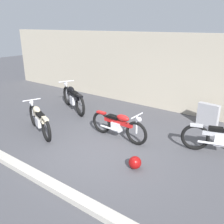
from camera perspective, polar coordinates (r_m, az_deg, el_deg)
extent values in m
plane|color=#47474C|center=(6.44, -2.43, -9.18)|extent=(40.00, 40.00, 0.00)
cube|color=#B2A893|center=(9.38, 13.67, 8.93)|extent=(18.00, 0.30, 2.86)
cube|color=#B7B2A8|center=(5.37, -14.83, -15.77)|extent=(18.00, 0.24, 0.12)
cube|color=#9E9EA3|center=(8.48, 21.65, -0.58)|extent=(0.69, 0.28, 0.73)
sphere|color=maroon|center=(5.70, 5.42, -11.75)|extent=(0.30, 0.30, 0.30)
torus|color=black|center=(6.71, 18.93, -5.62)|extent=(0.72, 0.30, 0.72)
cube|color=silver|center=(6.74, 24.21, -6.04)|extent=(0.36, 0.28, 0.28)
cube|color=#ADADB2|center=(6.69, 24.83, -4.85)|extent=(1.00, 0.39, 0.12)
cube|color=black|center=(6.62, 23.46, -3.68)|extent=(0.43, 0.29, 0.08)
cube|color=#ADADB2|center=(6.58, 19.25, -2.97)|extent=(0.34, 0.21, 0.06)
cylinder|color=silver|center=(6.65, 22.49, -6.83)|extent=(0.68, 0.26, 0.06)
torus|color=black|center=(6.66, 5.75, -4.99)|extent=(0.68, 0.11, 0.68)
torus|color=black|center=(7.35, -2.49, -2.44)|extent=(0.68, 0.11, 0.68)
cube|color=silver|center=(7.00, 1.12, -3.43)|extent=(0.30, 0.20, 0.26)
cube|color=#B21919|center=(6.92, 1.43, -2.39)|extent=(0.96, 0.13, 0.11)
ellipsoid|color=#B21919|center=(6.76, 2.57, -1.41)|extent=(0.42, 0.20, 0.19)
cube|color=black|center=(6.97, 0.34, -1.15)|extent=(0.38, 0.18, 0.07)
cube|color=#B21919|center=(7.23, -2.53, -0.12)|extent=(0.30, 0.12, 0.06)
cylinder|color=silver|center=(6.55, 5.82, -2.96)|extent=(0.05, 0.05, 0.51)
cylinder|color=silver|center=(6.46, 5.90, -0.87)|extent=(0.05, 0.54, 0.03)
sphere|color=silver|center=(6.46, 6.43, -1.79)|extent=(0.13, 0.13, 0.13)
cylinder|color=silver|center=(7.05, -0.64, -3.82)|extent=(0.65, 0.08, 0.06)
torus|color=black|center=(8.24, -17.99, -0.81)|extent=(0.69, 0.34, 0.70)
torus|color=black|center=(7.06, -15.22, -4.01)|extent=(0.69, 0.34, 0.70)
cube|color=silver|center=(7.59, -16.62, -2.27)|extent=(0.36, 0.29, 0.27)
cube|color=beige|center=(7.58, -16.84, -1.07)|extent=(0.96, 0.45, 0.12)
ellipsoid|color=beige|center=(7.68, -17.33, 0.53)|extent=(0.47, 0.33, 0.19)
cube|color=black|center=(7.38, -16.56, -0.58)|extent=(0.42, 0.30, 0.08)
cube|color=beige|center=(6.94, -15.46, -1.53)|extent=(0.33, 0.22, 0.06)
cylinder|color=silver|center=(8.15, -18.18, 0.93)|extent=(0.05, 0.05, 0.53)
cylinder|color=silver|center=(8.07, -18.38, 2.71)|extent=(0.24, 0.53, 0.03)
sphere|color=silver|center=(8.17, -18.45, 2.20)|extent=(0.14, 0.14, 0.14)
cylinder|color=silver|center=(7.47, -15.30, -3.06)|extent=(0.65, 0.30, 0.06)
torus|color=black|center=(10.06, -10.50, 3.79)|extent=(0.75, 0.42, 0.79)
torus|color=black|center=(8.74, -7.51, 1.50)|extent=(0.75, 0.42, 0.79)
cube|color=silver|center=(9.34, -9.01, 2.77)|extent=(0.40, 0.34, 0.30)
cube|color=black|center=(9.34, -9.18, 3.86)|extent=(1.04, 0.57, 0.13)
ellipsoid|color=black|center=(9.47, -9.64, 5.27)|extent=(0.52, 0.40, 0.22)
cube|color=black|center=(9.13, -8.82, 4.41)|extent=(0.47, 0.36, 0.09)
cube|color=black|center=(8.64, -7.62, 3.80)|extent=(0.37, 0.26, 0.06)
cylinder|color=silver|center=(9.98, -10.61, 5.43)|extent=(0.06, 0.06, 0.59)
cylinder|color=silver|center=(9.91, -10.72, 7.08)|extent=(0.30, 0.58, 0.04)
sphere|color=silver|center=(10.02, -10.83, 6.57)|extent=(0.15, 0.15, 0.15)
cylinder|color=silver|center=(9.21, -7.78, 2.09)|extent=(0.71, 0.38, 0.06)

